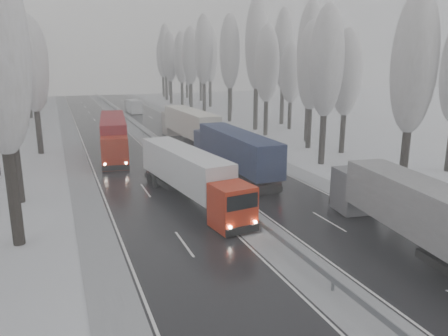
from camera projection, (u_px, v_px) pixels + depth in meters
carriageway_right at (232, 165)px, 46.80m from camera, size 7.50×200.00×0.03m
carriageway_left at (134, 174)px, 43.12m from camera, size 7.50×200.00×0.03m
median_slush at (185, 169)px, 44.96m from camera, size 3.00×200.00×0.04m
shoulder_right at (273, 161)px, 48.54m from camera, size 2.40×200.00×0.04m
shoulder_left at (81, 179)px, 41.39m from camera, size 2.40×200.00×0.04m
median_guardrail at (185, 164)px, 44.81m from camera, size 0.12×200.00×0.76m
tree_16 at (414, 64)px, 34.67m from camera, size 3.60×3.60×16.53m
tree_18 at (327, 62)px, 44.76m from camera, size 3.60×3.60×16.58m
tree_19 at (346, 73)px, 50.62m from camera, size 3.60×3.60×14.57m
tree_20 at (312, 66)px, 53.43m from camera, size 3.60×3.60×15.71m
tree_21 at (310, 51)px, 57.38m from camera, size 3.60×3.60×18.62m
tree_22 at (267, 65)px, 62.54m from camera, size 3.60×3.60×15.86m
tree_23 at (291, 74)px, 68.72m from camera, size 3.60×3.60×13.55m
tree_24 at (257, 44)px, 67.03m from camera, size 3.60×3.60×20.49m
tree_25 at (284, 50)px, 73.23m from camera, size 3.60×3.60×19.44m
tree_26 at (230, 53)px, 76.44m from camera, size 3.60×3.60×18.78m
tree_27 at (257, 57)px, 82.75m from camera, size 3.60×3.60×17.62m
tree_28 at (204, 50)px, 85.54m from camera, size 3.60×3.60×19.62m
tree_29 at (231, 56)px, 91.98m from camera, size 3.60×3.60×18.11m
tree_30 at (190, 56)px, 94.71m from camera, size 3.60×3.60×17.86m
tree_31 at (210, 55)px, 100.29m from camera, size 3.60×3.60×18.58m
tree_32 at (181, 58)px, 101.60m from camera, size 3.60×3.60×17.33m
tree_33 at (189, 66)px, 106.79m from camera, size 3.60×3.60×14.33m
tree_34 at (170, 57)px, 107.67m from camera, size 3.60×3.60×17.63m
tree_35 at (200, 56)px, 114.42m from camera, size 3.60×3.60×18.25m
tree_36 at (165, 51)px, 116.62m from camera, size 3.60×3.60×20.23m
tree_37 at (186, 60)px, 123.29m from camera, size 3.60×3.60×16.37m
tree_38 at (163, 57)px, 127.12m from camera, size 3.60×3.60×17.97m
tree_39 at (169, 61)px, 132.00m from camera, size 3.60×3.60×16.19m
tree_58 at (4, 58)px, 32.04m from camera, size 3.60×3.60×17.21m
tree_62 at (32, 65)px, 49.96m from camera, size 3.60×3.60×16.04m
tree_66 at (6, 67)px, 65.45m from camera, size 3.60×3.60×15.23m
tree_68 at (20, 61)px, 71.89m from camera, size 3.60×3.60×16.65m
tree_70 at (25, 59)px, 81.03m from camera, size 3.60×3.60×17.09m
tree_72 at (14, 65)px, 88.87m from camera, size 3.60×3.60×15.11m
tree_74 at (35, 51)px, 99.27m from camera, size 3.60×3.60×19.68m
tree_76 at (41, 55)px, 108.30m from camera, size 3.60×3.60×18.55m
tree_77 at (18, 66)px, 110.61m from camera, size 3.60×3.60×14.32m
tree_78 at (26, 52)px, 112.87m from camera, size 3.60×3.60×19.55m
tree_79 at (16, 59)px, 115.90m from camera, size 3.60×3.60×17.07m
truck_grey_tarp at (415, 210)px, 25.55m from camera, size 4.74×16.75×4.26m
truck_blue_box at (233, 149)px, 42.17m from camera, size 2.90×17.16×4.39m
truck_cream_box at (188, 124)px, 58.17m from camera, size 3.44×17.79×4.54m
box_truck_distant at (133, 106)px, 90.81m from camera, size 2.50×7.53×2.79m
truck_red_white at (190, 173)px, 34.23m from camera, size 4.57×15.94×4.05m
truck_red_red at (114, 134)px, 50.70m from camera, size 4.67×17.38×4.42m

